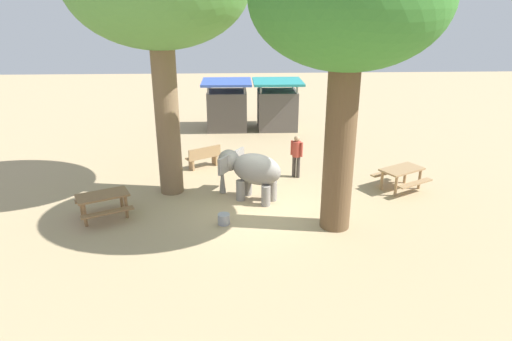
{
  "coord_description": "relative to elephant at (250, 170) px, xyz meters",
  "views": [
    {
      "loc": [
        -0.65,
        -12.93,
        6.15
      ],
      "look_at": [
        -0.01,
        1.33,
        0.8
      ],
      "focal_mm": 31.14,
      "sensor_mm": 36.0,
      "label": 1
    }
  ],
  "objects": [
    {
      "name": "ground_plane",
      "position": [
        0.23,
        -0.77,
        -1.03
      ],
      "size": [
        60.0,
        60.0,
        0.0
      ],
      "primitive_type": "plane",
      "color": "tan"
    },
    {
      "name": "shade_tree_secondary",
      "position": [
        2.42,
        -2.09,
        5.11
      ],
      "size": [
        5.08,
        4.66,
        8.1
      ],
      "color": "brown",
      "rests_on": "ground_plane"
    },
    {
      "name": "picnic_table_far",
      "position": [
        5.33,
        0.57,
        -0.45
      ],
      "size": [
        2.03,
        2.02,
        0.78
      ],
      "rotation": [
        0.0,
        0.0,
        0.51
      ],
      "color": "#9E7A51",
      "rests_on": "ground_plane"
    },
    {
      "name": "picnic_table_near",
      "position": [
        -4.51,
        -1.24,
        -0.45
      ],
      "size": [
        2.0,
        1.99,
        0.78
      ],
      "rotation": [
        0.0,
        0.0,
        0.45
      ],
      "color": "olive",
      "rests_on": "ground_plane"
    },
    {
      "name": "market_stall_blue",
      "position": [
        -0.9,
        8.97,
        0.11
      ],
      "size": [
        2.5,
        2.5,
        2.52
      ],
      "color": "#59514C",
      "rests_on": "ground_plane"
    },
    {
      "name": "person_handler",
      "position": [
        1.8,
        1.93,
        -0.09
      ],
      "size": [
        0.42,
        0.35,
        1.62
      ],
      "rotation": [
        0.0,
        0.0,
        -2.23
      ],
      "color": "#3F3833",
      "rests_on": "ground_plane"
    },
    {
      "name": "market_stall_teal",
      "position": [
        1.7,
        8.97,
        0.11
      ],
      "size": [
        2.5,
        2.5,
        2.52
      ],
      "color": "#59514C",
      "rests_on": "ground_plane"
    },
    {
      "name": "feed_bucket",
      "position": [
        -0.85,
        -1.82,
        -0.87
      ],
      "size": [
        0.36,
        0.36,
        0.32
      ],
      "primitive_type": "cylinder",
      "color": "gray",
      "rests_on": "ground_plane"
    },
    {
      "name": "wooden_bench",
      "position": [
        -1.75,
        3.11,
        -0.56
      ],
      "size": [
        1.4,
        1.08,
        0.88
      ],
      "rotation": [
        0.0,
        0.0,
        0.56
      ],
      "color": "#9E7A51",
      "rests_on": "ground_plane"
    },
    {
      "name": "elephant",
      "position": [
        0.0,
        0.0,
        0.0
      ],
      "size": [
        2.24,
        2.0,
        1.62
      ],
      "rotation": [
        0.0,
        0.0,
        2.6
      ],
      "color": "gray",
      "rests_on": "ground_plane"
    }
  ]
}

